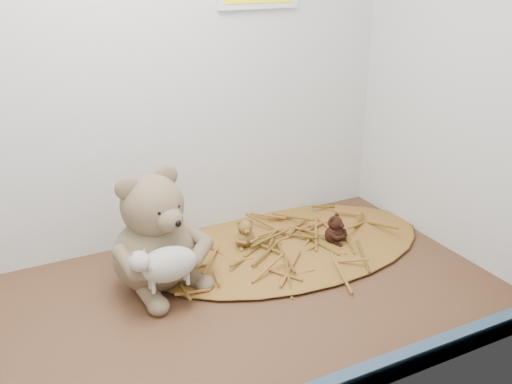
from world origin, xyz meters
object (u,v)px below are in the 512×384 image
main_teddy (152,230)px  toy_lamb (168,264)px  mini_teddy_brown (334,227)px  mini_teddy_tan (245,232)px

main_teddy → toy_lamb: size_ratio=1.71×
main_teddy → toy_lamb: main_teddy is taller
toy_lamb → mini_teddy_brown: (39.38, 6.47, -4.40)cm
mini_teddy_tan → main_teddy: bearing=-157.8°
main_teddy → mini_teddy_tan: main_teddy is taller
main_teddy → mini_teddy_brown: (39.38, -1.90, -7.27)cm
mini_teddy_brown → main_teddy: bearing=144.7°
toy_lamb → mini_teddy_tan: size_ratio=2.17×
mini_teddy_tan → mini_teddy_brown: bearing=-11.8°
toy_lamb → mini_teddy_brown: bearing=9.3°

